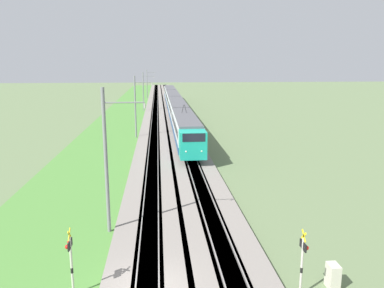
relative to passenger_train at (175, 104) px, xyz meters
name	(u,v)px	position (x,y,z in m)	size (l,w,h in m)	color
ballast_main	(155,123)	(-9.99, 4.08, -2.24)	(240.00, 4.40, 0.30)	gray
ballast_adjacent	(178,123)	(-9.99, 0.00, -2.24)	(240.00, 4.40, 0.30)	gray
track_main	(155,123)	(-9.99, 4.08, -2.23)	(240.00, 1.57, 0.45)	#4C4238
track_adjacent	(178,123)	(-9.99, 0.00, -2.23)	(240.00, 1.57, 0.45)	#4C4238
grass_verge	(122,124)	(-9.99, 9.75, -2.33)	(240.00, 10.64, 0.12)	#4C8438
passenger_train	(175,104)	(0.00, 0.00, 0.00)	(79.28, 2.82, 5.11)	#19A88E
crossing_signal_near	(71,256)	(-59.96, 7.42, -0.38)	(0.70, 0.23, 3.30)	beige
crossing_signal_far	(303,257)	(-60.78, -2.89, -0.46)	(0.70, 0.23, 3.18)	beige
catenary_mast_near	(107,161)	(-53.47, 6.55, 2.28)	(0.22, 2.56, 9.05)	slate
catenary_mast_mid	(136,106)	(-22.73, 6.55, 2.12)	(0.22, 2.56, 8.75)	slate
catenary_mast_far	(144,91)	(8.02, 6.55, 2.06)	(0.22, 2.56, 8.63)	slate
catenary_mast_distant	(147,84)	(38.76, 6.55, 2.13)	(0.22, 2.56, 8.76)	slate
equipment_cabinet	(333,276)	(-60.35, -4.60, -1.79)	(0.71, 0.49, 1.20)	beige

